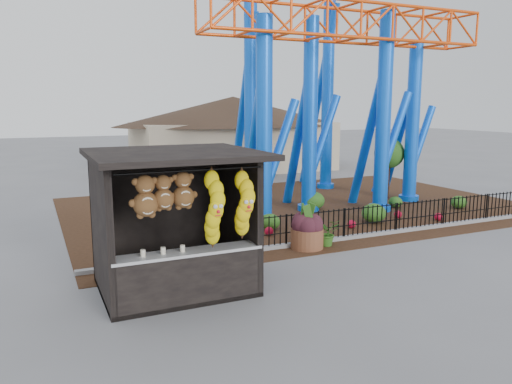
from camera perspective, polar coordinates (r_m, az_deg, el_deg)
name	(u,v)px	position (r m, az deg, el deg)	size (l,w,h in m)	color
ground	(317,285)	(11.71, 6.96, -10.55)	(120.00, 120.00, 0.00)	slate
mulch_bed	(298,207)	(20.31, 4.85, -1.68)	(18.00, 12.00, 0.02)	#331E11
curb	(376,234)	(16.25, 13.54, -4.69)	(18.00, 0.18, 0.12)	gray
prize_booth	(177,225)	(10.90, -9.00, -3.70)	(3.50, 3.40, 3.12)	black
picket_fence	(399,218)	(16.70, 16.04, -2.85)	(12.20, 0.06, 1.00)	black
roller_coaster	(322,45)	(20.80, 7.60, 16.36)	(11.00, 6.37, 10.82)	blue
terracotta_planter	(307,238)	(14.47, 5.85, -5.30)	(0.94, 0.94, 0.59)	brown
planter_foliage	(307,218)	(14.32, 5.89, -2.93)	(0.70, 0.70, 0.64)	#35151D
potted_plant	(327,233)	(14.78, 8.10, -4.61)	(0.72, 0.62, 0.79)	#2A5318
landscaping	(351,208)	(18.80, 10.77, -1.78)	(9.17, 4.07, 0.72)	#2A5819
pavilion	(233,121)	(31.62, -2.63, 8.07)	(15.00, 15.00, 4.80)	#BFAD8C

